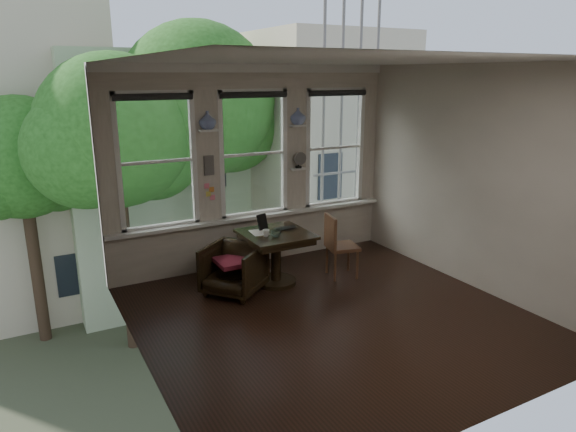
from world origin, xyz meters
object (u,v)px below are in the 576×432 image
armchair_left (234,269)px  mug (266,233)px  table (276,258)px  side_chair_right (342,246)px  laptop (287,229)px

armchair_left → mug: size_ratio=7.54×
table → side_chair_right: size_ratio=0.98×
armchair_left → mug: (0.46, -0.06, 0.46)m
table → laptop: laptop is taller
armchair_left → laptop: size_ratio=2.26×
table → side_chair_right: side_chair_right is taller
laptop → mug: (-0.39, -0.11, 0.03)m
table → armchair_left: size_ratio=1.22×
armchair_left → side_chair_right: bearing=44.7°
laptop → side_chair_right: bearing=-17.4°
side_chair_right → mug: (-1.16, 0.13, 0.34)m
side_chair_right → table: bearing=91.1°
mug → side_chair_right: bearing=-6.4°
table → side_chair_right: 1.00m
table → mug: bearing=-158.3°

